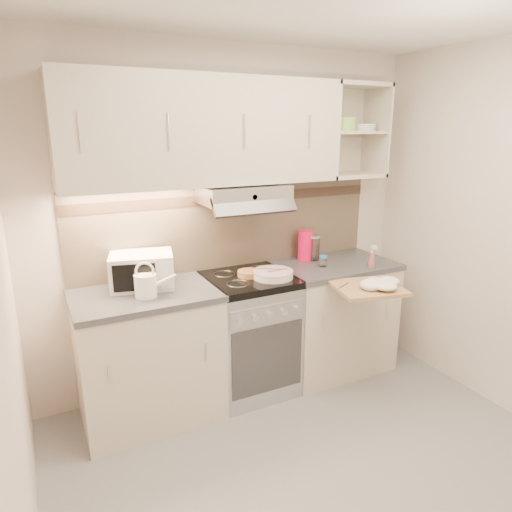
{
  "coord_description": "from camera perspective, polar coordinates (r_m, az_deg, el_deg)",
  "views": [
    {
      "loc": [
        -1.35,
        -1.69,
        1.92
      ],
      "look_at": [
        -0.02,
        0.95,
        1.09
      ],
      "focal_mm": 32.0,
      "sensor_mm": 36.0,
      "label": 1
    }
  ],
  "objects": [
    {
      "name": "worktop_left",
      "position": [
        3.04,
        -13.77,
        -4.81
      ],
      "size": [
        0.92,
        0.62,
        0.04
      ],
      "primitive_type": "cube",
      "color": "#47474C",
      "rests_on": "base_cabinet_left"
    },
    {
      "name": "room_shell",
      "position": [
        2.48,
        6.58,
        8.79
      ],
      "size": [
        3.04,
        2.84,
        2.52
      ],
      "color": "beige",
      "rests_on": "ground"
    },
    {
      "name": "bread_loaf",
      "position": [
        3.26,
        -0.89,
        -2.19
      ],
      "size": [
        0.16,
        0.16,
        0.04
      ],
      "primitive_type": "cylinder",
      "color": "#AF894C",
      "rests_on": "electric_range"
    },
    {
      "name": "electric_range",
      "position": [
        3.43,
        -0.88,
        -9.67
      ],
      "size": [
        0.6,
        0.6,
        0.9
      ],
      "color": "#B7B7BC",
      "rests_on": "ground"
    },
    {
      "name": "watering_can",
      "position": [
        2.93,
        -13.48,
        -3.47
      ],
      "size": [
        0.26,
        0.15,
        0.23
      ],
      "rotation": [
        0.0,
        0.0,
        -0.31
      ],
      "color": "white",
      "rests_on": "worktop_left"
    },
    {
      "name": "worktop_right",
      "position": [
        3.65,
        9.75,
        -1.14
      ],
      "size": [
        0.92,
        0.62,
        0.04
      ],
      "primitive_type": "cube",
      "color": "#47474C",
      "rests_on": "base_cabinet_right"
    },
    {
      "name": "dish_towel",
      "position": [
        3.19,
        14.98,
        -3.1
      ],
      "size": [
        0.33,
        0.29,
        0.08
      ],
      "primitive_type": null,
      "rotation": [
        0.0,
        0.0,
        0.14
      ],
      "color": "white",
      "rests_on": "cutting_board"
    },
    {
      "name": "microwave",
      "position": [
        3.11,
        -14.07,
        -1.75
      ],
      "size": [
        0.46,
        0.39,
        0.23
      ],
      "rotation": [
        0.0,
        0.0,
        -0.24
      ],
      "color": "silver",
      "rests_on": "worktop_left"
    },
    {
      "name": "base_cabinet_right",
      "position": [
        3.8,
        9.43,
        -7.65
      ],
      "size": [
        0.9,
        0.6,
        0.86
      ],
      "primitive_type": "cube",
      "color": "beige",
      "rests_on": "ground"
    },
    {
      "name": "ground",
      "position": [
        2.9,
        9.85,
        -26.14
      ],
      "size": [
        3.0,
        3.0,
        0.0
      ],
      "primitive_type": "plane",
      "color": "gray",
      "rests_on": "ground"
    },
    {
      "name": "spice_jar",
      "position": [
        3.52,
        8.41,
        -0.61
      ],
      "size": [
        0.06,
        0.06,
        0.09
      ],
      "rotation": [
        0.0,
        0.0,
        0.13
      ],
      "color": "silver",
      "rests_on": "worktop_right"
    },
    {
      "name": "plate_stack",
      "position": [
        3.23,
        2.14,
        -2.28
      ],
      "size": [
        0.28,
        0.28,
        0.06
      ],
      "rotation": [
        0.0,
        0.0,
        -0.4
      ],
      "color": "silver",
      "rests_on": "electric_range"
    },
    {
      "name": "glass_jar",
      "position": [
        3.67,
        7.15,
        1.08
      ],
      "size": [
        0.11,
        0.11,
        0.2
      ],
      "rotation": [
        0.0,
        0.0,
        0.37
      ],
      "color": "white",
      "rests_on": "worktop_right"
    },
    {
      "name": "pink_pitcher",
      "position": [
        3.66,
        6.19,
        1.34
      ],
      "size": [
        0.13,
        0.12,
        0.24
      ],
      "rotation": [
        0.0,
        0.0,
        -0.14
      ],
      "color": "#EF0945",
      "rests_on": "worktop_right"
    },
    {
      "name": "cutting_board",
      "position": [
        3.21,
        13.77,
        -3.89
      ],
      "size": [
        0.52,
        0.48,
        0.02
      ],
      "primitive_type": "cube",
      "rotation": [
        0.0,
        0.0,
        -0.23
      ],
      "color": "tan",
      "rests_on": "base_cabinet_right"
    },
    {
      "name": "spray_bottle",
      "position": [
        3.57,
        14.28,
        -0.26
      ],
      "size": [
        0.07,
        0.07,
        0.18
      ],
      "rotation": [
        0.0,
        0.0,
        -0.19
      ],
      "color": "pink",
      "rests_on": "worktop_right"
    },
    {
      "name": "base_cabinet_left",
      "position": [
        3.22,
        -13.24,
        -12.33
      ],
      "size": [
        0.9,
        0.6,
        0.86
      ],
      "primitive_type": "cube",
      "color": "beige",
      "rests_on": "ground"
    }
  ]
}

